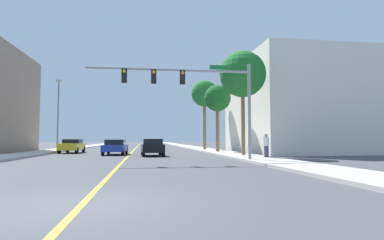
% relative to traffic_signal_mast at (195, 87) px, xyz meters
% --- Properties ---
extents(ground, '(192.00, 192.00, 0.00)m').
position_rel_traffic_signal_mast_xyz_m(ground, '(-4.38, 29.88, -4.61)').
color(ground, '#47474C').
extents(sidewalk_left, '(2.96, 168.00, 0.15)m').
position_rel_traffic_signal_mast_xyz_m(sidewalk_left, '(-13.31, 29.88, -4.54)').
color(sidewalk_left, beige).
rests_on(sidewalk_left, ground).
extents(sidewalk_right, '(2.96, 168.00, 0.15)m').
position_rel_traffic_signal_mast_xyz_m(sidewalk_right, '(4.55, 29.88, -4.54)').
color(sidewalk_right, '#B2ADA3').
rests_on(sidewalk_right, ground).
extents(lane_marking_center, '(0.16, 144.00, 0.01)m').
position_rel_traffic_signal_mast_xyz_m(lane_marking_center, '(-4.38, 29.88, -4.61)').
color(lane_marking_center, yellow).
rests_on(lane_marking_center, ground).
extents(building_right_near, '(12.72, 14.82, 9.84)m').
position_rel_traffic_signal_mast_xyz_m(building_right_near, '(13.49, 13.03, 0.31)').
color(building_right_near, silver).
rests_on(building_right_near, ground).
extents(traffic_signal_mast, '(10.12, 0.36, 6.01)m').
position_rel_traffic_signal_mast_xyz_m(traffic_signal_mast, '(0.00, 0.00, 0.00)').
color(traffic_signal_mast, gray).
rests_on(traffic_signal_mast, sidewalk_right).
extents(street_lamp, '(0.56, 0.28, 7.70)m').
position_rel_traffic_signal_mast_xyz_m(street_lamp, '(-12.33, 16.99, -0.19)').
color(street_lamp, gray).
rests_on(street_lamp, sidewalk_left).
extents(palm_near, '(3.73, 3.73, 8.34)m').
position_rel_traffic_signal_mast_xyz_m(palm_near, '(4.71, 5.30, 1.97)').
color(palm_near, brown).
rests_on(palm_near, sidewalk_right).
extents(palm_mid, '(2.73, 2.73, 6.84)m').
position_rel_traffic_signal_mast_xyz_m(palm_mid, '(4.35, 12.74, 0.90)').
color(palm_mid, brown).
rests_on(palm_mid, sidewalk_right).
extents(palm_far, '(3.33, 3.33, 8.66)m').
position_rel_traffic_signal_mast_xyz_m(palm_far, '(4.39, 20.17, 2.43)').
color(palm_far, brown).
rests_on(palm_far, sidewalk_right).
extents(car_blue, '(2.06, 4.22, 1.36)m').
position_rel_traffic_signal_mast_xyz_m(car_blue, '(-5.64, 10.24, -3.90)').
color(car_blue, '#1E389E').
rests_on(car_blue, ground).
extents(car_yellow, '(1.95, 4.29, 1.39)m').
position_rel_traffic_signal_mast_xyz_m(car_yellow, '(-10.32, 14.73, -3.88)').
color(car_yellow, gold).
rests_on(car_yellow, ground).
extents(car_black, '(1.92, 4.00, 1.43)m').
position_rel_traffic_signal_mast_xyz_m(car_black, '(-2.40, 7.76, -3.87)').
color(car_black, black).
rests_on(car_black, ground).
extents(pedestrian, '(0.38, 0.38, 1.62)m').
position_rel_traffic_signal_mast_xyz_m(pedestrian, '(5.31, 1.94, -3.66)').
color(pedestrian, '#3F3859').
rests_on(pedestrian, sidewalk_right).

